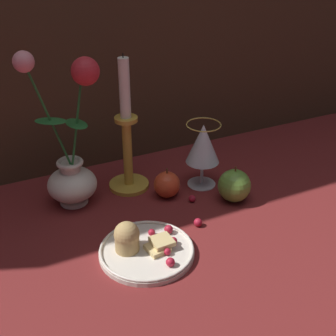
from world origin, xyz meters
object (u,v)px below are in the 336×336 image
Objects in this scene: vase at (71,162)px; plate_with_pastries at (143,247)px; wine_glass at (203,146)px; candlestick at (127,143)px; apple_near_glass at (235,187)px; apple_beside_vase at (167,184)px.

vase is 0.27m from plate_with_pastries.
wine_glass is 0.49× the size of candlestick.
wine_glass is (0.31, -0.06, -0.00)m from vase.
candlestick reaches higher than apple_near_glass.
wine_glass is (0.24, 0.19, 0.09)m from plate_with_pastries.
plate_with_pastries is 0.32m from wine_glass.
candlestick is (-0.17, 0.07, 0.01)m from wine_glass.
apple_near_glass is (0.35, -0.16, -0.07)m from vase.
candlestick is at bearing 129.69° from apple_beside_vase.
apple_near_glass reaches higher than apple_beside_vase.
candlestick reaches higher than apple_beside_vase.
wine_glass is 1.83× the size of apple_near_glass.
wine_glass is at bearing -21.96° from candlestick.
apple_near_glass is (0.20, -0.17, -0.08)m from candlestick.
apple_near_glass is at bearing -71.77° from wine_glass.
apple_beside_vase is at bearing -173.16° from wine_glass.
candlestick reaches higher than wine_glass.
plate_with_pastries is at bearing -162.54° from apple_near_glass.
vase is 0.32m from wine_glass.
candlestick is (0.14, 0.01, 0.01)m from vase.
candlestick is at bearing 140.08° from apple_near_glass.
wine_glass is 2.18× the size of apple_beside_vase.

